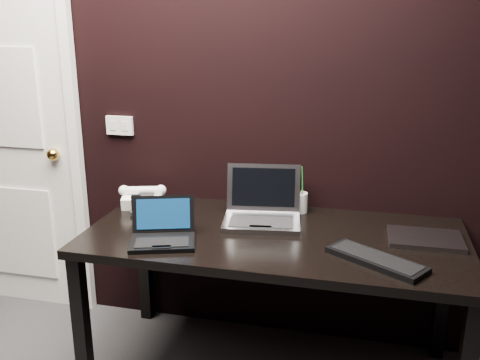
% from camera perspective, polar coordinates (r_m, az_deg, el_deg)
% --- Properties ---
extents(wall_back, '(4.00, 0.00, 4.00)m').
position_cam_1_polar(wall_back, '(2.72, -0.90, 9.02)').
color(wall_back, black).
rests_on(wall_back, ground).
extents(door, '(0.99, 0.10, 2.14)m').
position_cam_1_polar(door, '(3.34, -24.05, 4.59)').
color(door, white).
rests_on(door, ground).
extents(wall_switch, '(0.15, 0.02, 0.10)m').
position_cam_1_polar(wall_switch, '(2.96, -12.72, 5.70)').
color(wall_switch, silver).
rests_on(wall_switch, wall_back).
extents(desk, '(1.70, 0.80, 0.74)m').
position_cam_1_polar(desk, '(2.46, 3.63, -7.40)').
color(desk, black).
rests_on(desk, ground).
extents(netbook, '(0.34, 0.32, 0.18)m').
position_cam_1_polar(netbook, '(2.35, -8.24, -5.71)').
color(netbook, black).
rests_on(netbook, desk).
extents(silver_laptop, '(0.40, 0.37, 0.25)m').
position_cam_1_polar(silver_laptop, '(2.55, 2.37, -3.45)').
color(silver_laptop, '#9E9EA4').
rests_on(silver_laptop, desk).
extents(ext_keyboard, '(0.41, 0.33, 0.03)m').
position_cam_1_polar(ext_keyboard, '(2.21, 14.31, -8.21)').
color(ext_keyboard, black).
rests_on(ext_keyboard, desk).
extents(closed_laptop, '(0.32, 0.23, 0.02)m').
position_cam_1_polar(closed_laptop, '(2.47, 19.16, -5.94)').
color(closed_laptop, gray).
rests_on(closed_laptop, desk).
extents(desk_phone, '(0.25, 0.23, 0.12)m').
position_cam_1_polar(desk_phone, '(2.81, -10.30, -1.81)').
color(desk_phone, white).
rests_on(desk_phone, desk).
extents(mobile_phone, '(0.06, 0.06, 0.10)m').
position_cam_1_polar(mobile_phone, '(2.69, -11.01, -2.87)').
color(mobile_phone, black).
rests_on(mobile_phone, desk).
extents(pen_cup, '(0.09, 0.09, 0.23)m').
position_cam_1_polar(pen_cup, '(2.69, 6.36, -2.29)').
color(pen_cup, white).
rests_on(pen_cup, desk).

